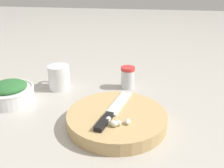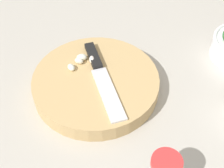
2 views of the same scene
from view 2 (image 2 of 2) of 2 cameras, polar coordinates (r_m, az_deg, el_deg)
ground_plane at (r=0.68m, az=6.12°, el=-5.60°), size 5.00×5.00×0.00m
cutting_board at (r=0.71m, az=-2.96°, el=0.10°), size 0.29×0.29×0.04m
chef_knife at (r=0.70m, az=-2.09°, el=1.77°), size 0.08×0.24×0.01m
garlic_cloves at (r=0.73m, az=-5.64°, el=4.27°), size 0.07×0.04×0.02m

